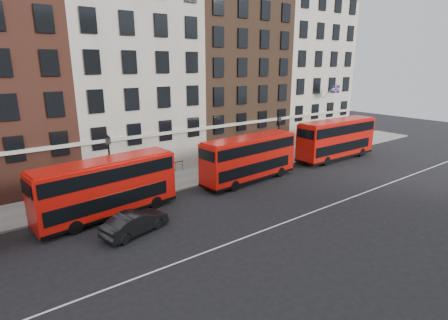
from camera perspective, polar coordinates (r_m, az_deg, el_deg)
ground at (r=24.65m, az=1.82°, el=-10.27°), size 120.00×120.00×0.00m
pavement at (r=32.87m, az=-9.68°, el=-3.65°), size 80.00×5.00×0.15m
kerb at (r=30.78m, az=-7.53°, el=-4.88°), size 80.00×0.30×0.16m
road_centre_line at (r=23.29m, az=4.96°, el=-11.93°), size 70.00×0.12×0.01m
building_terrace at (r=37.75m, az=-16.14°, el=14.15°), size 64.00×11.95×22.00m
bus_b at (r=26.17m, az=-18.61°, el=-4.16°), size 10.33×3.64×4.25m
bus_c at (r=32.51m, az=4.14°, el=0.40°), size 10.31×3.18×4.27m
bus_d at (r=42.08m, az=17.87°, el=3.38°), size 10.94×2.71×4.59m
car_front at (r=23.73m, az=-14.28°, el=-9.85°), size 4.79×2.75×1.49m
lamp_post_left at (r=28.69m, az=-18.09°, el=-0.74°), size 0.44×0.44×5.33m
lamp_post_right at (r=38.62m, az=8.88°, el=3.86°), size 0.44×0.44×5.33m
traffic_light at (r=47.91m, az=20.03°, el=4.56°), size 0.25×0.45×3.27m
iron_railings at (r=34.58m, az=-11.40°, el=-1.77°), size 6.60×0.06×1.00m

